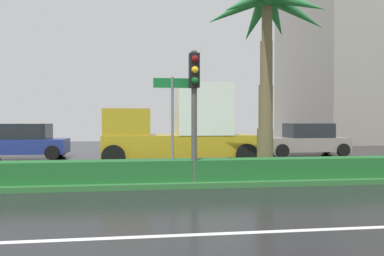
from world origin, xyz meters
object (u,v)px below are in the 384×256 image
car_in_traffic_second (23,142)px  car_in_traffic_third (306,140)px  street_name_sign (172,114)px  box_truck_lead (181,128)px  traffic_signal_median_right (194,92)px  palm_tree_centre_left (267,23)px

car_in_traffic_second → car_in_traffic_third: size_ratio=1.00×
street_name_sign → box_truck_lead: (0.76, 5.20, -0.53)m
traffic_signal_median_right → car_in_traffic_second: (-7.35, 8.91, -1.86)m
palm_tree_centre_left → traffic_signal_median_right: bearing=-148.7°
street_name_sign → car_in_traffic_third: (7.84, 8.06, -1.25)m
palm_tree_centre_left → car_in_traffic_second: size_ratio=1.49×
street_name_sign → box_truck_lead: bearing=81.7°
car_in_traffic_second → car_in_traffic_third: same height
street_name_sign → palm_tree_centre_left: bearing=19.8°
traffic_signal_median_right → car_in_traffic_third: traffic_signal_median_right is taller
box_truck_lead → car_in_traffic_third: size_ratio=1.49×
palm_tree_centre_left → car_in_traffic_third: bearing=56.3°
car_in_traffic_second → car_in_traffic_third: bearing=178.5°
box_truck_lead → street_name_sign: bearing=81.7°
box_truck_lead → palm_tree_centre_left: bearing=121.6°
car_in_traffic_second → street_name_sign: bearing=128.6°
palm_tree_centre_left → traffic_signal_median_right: size_ratio=1.73×
traffic_signal_median_right → street_name_sign: 0.95m
palm_tree_centre_left → street_name_sign: size_ratio=2.13×
traffic_signal_median_right → box_truck_lead: (0.18, 5.65, -1.14)m
street_name_sign → car_in_traffic_second: bearing=128.6°
box_truck_lead → car_in_traffic_second: bearing=-23.4°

